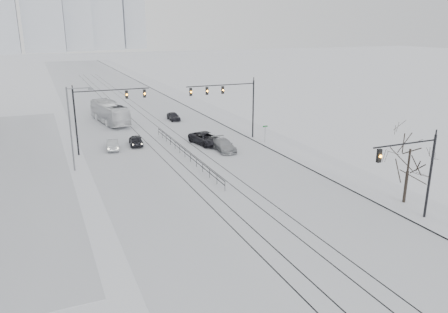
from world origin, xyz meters
TOP-DOWN VIEW (x-y plane):
  - ground at (0.00, 0.00)m, footprint 500.00×500.00m
  - road at (0.00, 60.00)m, footprint 22.00×260.00m
  - sidewalk_east at (13.50, 60.00)m, footprint 5.00×260.00m
  - curb at (11.05, 60.00)m, footprint 0.10×260.00m
  - parking_strip at (-20.00, 35.00)m, footprint 14.00×60.00m
  - tram_rails at (-0.00, 40.00)m, footprint 5.30×180.00m
  - traffic_mast_near at (10.79, 6.00)m, footprint 6.10×0.37m
  - traffic_mast_ne at (8.15, 34.99)m, footprint 9.60×0.37m
  - traffic_mast_nw at (-8.52, 36.00)m, footprint 9.10×0.37m
  - street_light_west at (-12.20, 30.00)m, footprint 2.73×0.25m
  - bare_tree at (13.20, 9.00)m, footprint 4.40×4.40m
  - median_fence at (0.00, 30.00)m, footprint 0.06×24.00m
  - street_sign at (11.80, 32.00)m, footprint 0.70×0.06m
  - sedan_sb_inner at (-4.18, 37.59)m, footprint 2.16×4.28m
  - sedan_sb_outer at (-7.31, 36.78)m, footprint 1.95×4.25m
  - sedan_nb_front at (4.41, 34.49)m, footprint 3.71×6.10m
  - sedan_nb_right at (5.33, 30.76)m, footprint 2.23×5.05m
  - sedan_nb_far at (4.94, 50.92)m, footprint 1.56×3.84m
  - box_truck at (-5.03, 52.93)m, footprint 4.58×12.27m

SIDE VIEW (x-z plane):
  - ground at x=0.00m, z-range 0.00..0.00m
  - road at x=0.00m, z-range 0.00..0.02m
  - parking_strip at x=-20.00m, z-range 0.00..0.03m
  - tram_rails at x=0.00m, z-range 0.02..0.03m
  - curb at x=11.05m, z-range 0.00..0.12m
  - sidewalk_east at x=13.50m, z-range 0.00..0.16m
  - median_fence at x=0.00m, z-range 0.03..1.03m
  - sedan_nb_far at x=4.94m, z-range 0.00..1.31m
  - sedan_sb_outer at x=-7.31m, z-range 0.00..1.35m
  - sedan_sb_inner at x=-4.18m, z-range 0.00..1.40m
  - sedan_nb_right at x=5.33m, z-range 0.00..1.44m
  - sedan_nb_front at x=4.41m, z-range 0.00..1.58m
  - street_sign at x=11.80m, z-range 0.41..2.81m
  - box_truck at x=-5.03m, z-range 0.00..3.34m
  - bare_tree at x=13.20m, z-range 1.44..7.54m
  - traffic_mast_near at x=10.79m, z-range 1.06..8.06m
  - street_light_west at x=-12.20m, z-range 0.71..9.71m
  - traffic_mast_nw at x=-8.52m, z-range 1.57..9.57m
  - traffic_mast_ne at x=8.15m, z-range 1.76..9.76m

